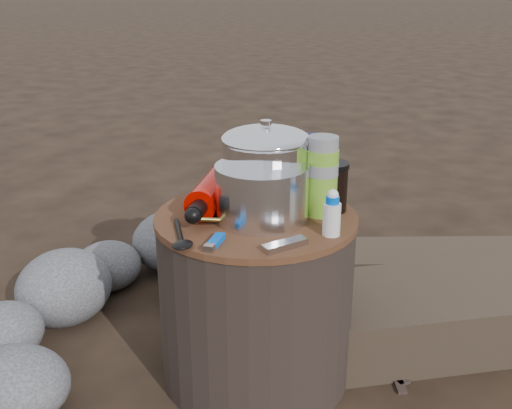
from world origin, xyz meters
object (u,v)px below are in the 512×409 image
at_px(camping_pot, 266,168).
at_px(thermos, 322,176).
at_px(stump, 256,297).
at_px(fuel_bottle, 213,190).
at_px(travel_mug, 331,187).

distance_m(camping_pot, thermos, 0.14).
relative_size(stump, thermos, 2.55).
bearing_deg(stump, fuel_bottle, 172.37).
bearing_deg(stump, thermos, 29.61).
height_order(thermos, travel_mug, thermos).
distance_m(stump, travel_mug, 0.34).
xyz_separation_m(camping_pot, thermos, (0.14, 0.03, -0.01)).
bearing_deg(camping_pot, thermos, 11.64).
bearing_deg(thermos, travel_mug, 71.84).
xyz_separation_m(stump, camping_pot, (0.00, 0.05, 0.33)).
relative_size(camping_pot, fuel_bottle, 0.66).
bearing_deg(stump, camping_pot, 88.04).
height_order(stump, fuel_bottle, fuel_bottle).
height_order(camping_pot, thermos, camping_pot).
height_order(fuel_bottle, thermos, thermos).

